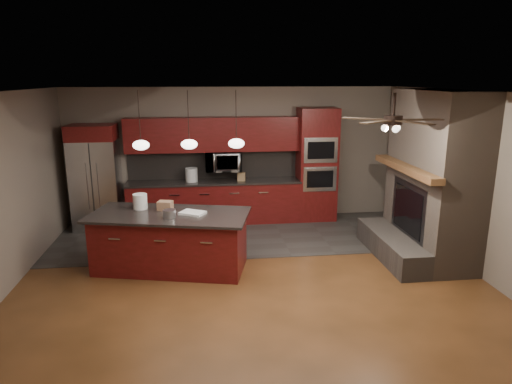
{
  "coord_description": "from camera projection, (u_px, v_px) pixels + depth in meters",
  "views": [
    {
      "loc": [
        -0.7,
        -6.57,
        3.0
      ],
      "look_at": [
        0.16,
        0.6,
        1.17
      ],
      "focal_mm": 32.0,
      "sensor_mm": 36.0,
      "label": 1
    }
  ],
  "objects": [
    {
      "name": "ground",
      "position": [
        251.0,
        274.0,
        7.14
      ],
      "size": [
        7.0,
        7.0,
        0.0
      ],
      "primitive_type": "plane",
      "color": "brown",
      "rests_on": "ground"
    },
    {
      "name": "ceiling",
      "position": [
        250.0,
        91.0,
        6.45
      ],
      "size": [
        7.0,
        6.0,
        0.02
      ],
      "primitive_type": "cube",
      "color": "white",
      "rests_on": "back_wall"
    },
    {
      "name": "back_wall",
      "position": [
        235.0,
        154.0,
        9.68
      ],
      "size": [
        7.0,
        0.02,
        2.8
      ],
      "primitive_type": "cube",
      "color": "#6C6056",
      "rests_on": "ground"
    },
    {
      "name": "right_wall",
      "position": [
        470.0,
        181.0,
        7.2
      ],
      "size": [
        0.02,
        6.0,
        2.8
      ],
      "primitive_type": "cube",
      "color": "#6C6056",
      "rests_on": "ground"
    },
    {
      "name": "left_wall",
      "position": [
        3.0,
        194.0,
        6.39
      ],
      "size": [
        0.02,
        6.0,
        2.8
      ],
      "primitive_type": "cube",
      "color": "#6C6056",
      "rests_on": "ground"
    },
    {
      "name": "slate_tile_patch",
      "position": [
        241.0,
        235.0,
        8.87
      ],
      "size": [
        7.0,
        2.4,
        0.01
      ],
      "primitive_type": "cube",
      "color": "#33312D",
      "rests_on": "ground"
    },
    {
      "name": "fireplace_column",
      "position": [
        430.0,
        183.0,
        7.56
      ],
      "size": [
        1.3,
        2.1,
        2.8
      ],
      "color": "brown",
      "rests_on": "ground"
    },
    {
      "name": "back_cabinetry",
      "position": [
        214.0,
        181.0,
        9.51
      ],
      "size": [
        3.59,
        0.64,
        2.2
      ],
      "color": "maroon",
      "rests_on": "ground"
    },
    {
      "name": "oven_tower",
      "position": [
        317.0,
        165.0,
        9.63
      ],
      "size": [
        0.8,
        0.63,
        2.38
      ],
      "color": "maroon",
      "rests_on": "ground"
    },
    {
      "name": "microwave",
      "position": [
        223.0,
        161.0,
        9.43
      ],
      "size": [
        0.73,
        0.41,
        0.5
      ],
      "primitive_type": "imported",
      "color": "silver",
      "rests_on": "back_cabinetry"
    },
    {
      "name": "refrigerator",
      "position": [
        96.0,
        178.0,
        9.08
      ],
      "size": [
        0.9,
        0.75,
        2.1
      ],
      "color": "silver",
      "rests_on": "ground"
    },
    {
      "name": "kitchen_island",
      "position": [
        170.0,
        241.0,
        7.25
      ],
      "size": [
        2.65,
        1.66,
        0.92
      ],
      "rotation": [
        0.0,
        0.0,
        -0.23
      ],
      "color": "maroon",
      "rests_on": "ground"
    },
    {
      "name": "white_bucket",
      "position": [
        140.0,
        201.0,
        7.37
      ],
      "size": [
        0.25,
        0.25,
        0.24
      ],
      "primitive_type": "cylinder",
      "rotation": [
        0.0,
        0.0,
        -0.08
      ],
      "color": "white",
      "rests_on": "kitchen_island"
    },
    {
      "name": "paint_can",
      "position": [
        169.0,
        214.0,
        6.89
      ],
      "size": [
        0.26,
        0.26,
        0.13
      ],
      "primitive_type": "cylinder",
      "rotation": [
        0.0,
        0.0,
        -0.4
      ],
      "color": "#A09FA4",
      "rests_on": "kitchen_island"
    },
    {
      "name": "paint_tray",
      "position": [
        193.0,
        213.0,
        7.11
      ],
      "size": [
        0.45,
        0.41,
        0.04
      ],
      "primitive_type": "cube",
      "rotation": [
        0.0,
        0.0,
        -0.52
      ],
      "color": "white",
      "rests_on": "kitchen_island"
    },
    {
      "name": "cardboard_box",
      "position": [
        165.0,
        206.0,
        7.31
      ],
      "size": [
        0.27,
        0.22,
        0.15
      ],
      "primitive_type": "cube",
      "rotation": [
        0.0,
        0.0,
        -0.27
      ],
      "color": "#9B6D50",
      "rests_on": "kitchen_island"
    },
    {
      "name": "counter_bucket",
      "position": [
        191.0,
        175.0,
        9.37
      ],
      "size": [
        0.27,
        0.27,
        0.28
      ],
      "primitive_type": "cylinder",
      "rotation": [
        0.0,
        0.0,
        0.08
      ],
      "color": "silver",
      "rests_on": "back_cabinetry"
    },
    {
      "name": "counter_box",
      "position": [
        241.0,
        177.0,
        9.46
      ],
      "size": [
        0.18,
        0.15,
        0.17
      ],
      "primitive_type": "cube",
      "rotation": [
        0.0,
        0.0,
        -0.19
      ],
      "color": "#96754D",
      "rests_on": "back_cabinetry"
    },
    {
      "name": "pendant_left",
      "position": [
        141.0,
        145.0,
        7.14
      ],
      "size": [
        0.26,
        0.26,
        0.92
      ],
      "color": "black",
      "rests_on": "ceiling"
    },
    {
      "name": "pendant_center",
      "position": [
        189.0,
        144.0,
        7.23
      ],
      "size": [
        0.26,
        0.26,
        0.92
      ],
      "color": "black",
      "rests_on": "ceiling"
    },
    {
      "name": "pendant_right",
      "position": [
        236.0,
        143.0,
        7.31
      ],
      "size": [
        0.26,
        0.26,
        0.92
      ],
      "color": "black",
      "rests_on": "ceiling"
    },
    {
      "name": "ceiling_fan",
      "position": [
        393.0,
        119.0,
        5.97
      ],
      "size": [
        1.27,
        1.33,
        0.41
      ],
      "color": "black",
      "rests_on": "ceiling"
    }
  ]
}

